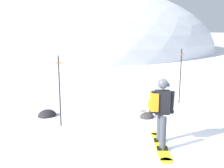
% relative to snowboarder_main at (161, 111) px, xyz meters
% --- Properties ---
extents(ground_plane, '(300.00, 300.00, 0.00)m').
position_rel_snowboarder_main_xyz_m(ground_plane, '(0.56, -0.35, -0.92)').
color(ground_plane, white).
extents(ridge_peak_main, '(42.52, 38.26, 17.63)m').
position_rel_snowboarder_main_xyz_m(ridge_peak_main, '(8.70, 31.28, -0.92)').
color(ridge_peak_main, white).
rests_on(ridge_peak_main, ground).
extents(snowboarder_main, '(1.07, 1.63, 1.71)m').
position_rel_snowboarder_main_xyz_m(snowboarder_main, '(0.00, 0.00, 0.00)').
color(snowboarder_main, yellow).
rests_on(snowboarder_main, ground).
extents(piste_marker_near, '(0.20, 0.20, 2.16)m').
position_rel_snowboarder_main_xyz_m(piste_marker_near, '(-1.66, 2.58, 0.30)').
color(piste_marker_near, black).
rests_on(piste_marker_near, ground).
extents(piste_marker_far, '(0.20, 0.20, 2.17)m').
position_rel_snowboarder_main_xyz_m(piste_marker_far, '(3.17, 2.63, 0.31)').
color(piste_marker_far, black).
rests_on(piste_marker_far, ground).
extents(rock_dark, '(0.50, 0.42, 0.35)m').
position_rel_snowboarder_main_xyz_m(rock_dark, '(1.05, 1.89, -0.92)').
color(rock_dark, '#383333').
rests_on(rock_dark, ground).
extents(rock_small, '(0.62, 0.53, 0.43)m').
position_rel_snowboarder_main_xyz_m(rock_small, '(-1.76, 3.67, -0.92)').
color(rock_small, '#282628').
rests_on(rock_small, ground).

